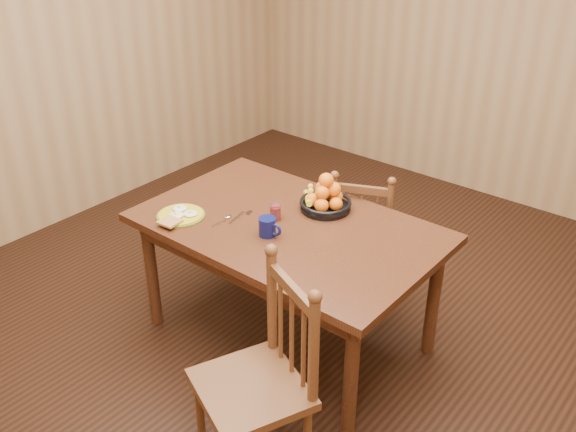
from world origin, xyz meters
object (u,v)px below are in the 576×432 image
Objects in this scene: coffee_mug at (268,227)px; chair_far at (362,235)px; fruit_bowl at (325,198)px; breakfast_plate at (180,215)px; chair_near at (260,382)px; dining_table at (288,238)px.

chair_far is at bearing 83.53° from coffee_mug.
coffee_mug is 0.41× the size of fruit_bowl.
chair_near is at bearing -25.61° from breakfast_plate.
breakfast_plate is 0.52m from coffee_mug.
chair_near is (0.40, -1.41, 0.06)m from chair_far.
breakfast_plate is at bearing -148.29° from dining_table.
chair_far is 1.47m from chair_near.
coffee_mug is (-0.09, -0.78, 0.37)m from chair_far.
coffee_mug is at bearing -97.29° from fruit_bowl.
chair_far is at bearing 57.90° from breakfast_plate.
chair_near reaches higher than fruit_bowl.
chair_far is at bearing 129.08° from chair_near.
dining_table is 1.59× the size of chair_near.
chair_near is at bearing -52.06° from coffee_mug.
chair_far is 0.87m from coffee_mug.
chair_near reaches higher than breakfast_plate.
chair_near is 7.51× the size of coffee_mug.
fruit_bowl is (-0.03, -0.36, 0.39)m from chair_far.
chair_far is (0.08, 0.62, -0.24)m from dining_table.
dining_table is 0.31m from fruit_bowl.
breakfast_plate is at bearing 177.58° from chair_near.
chair_near is at bearing -67.47° from fruit_bowl.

